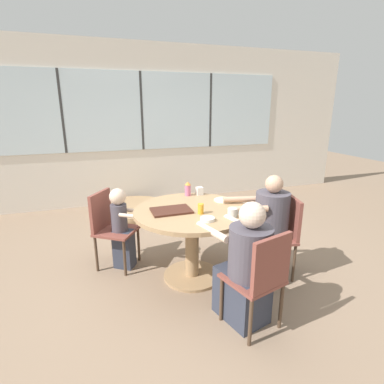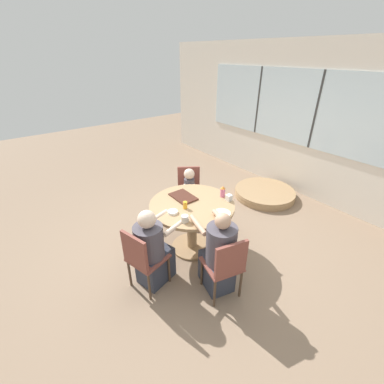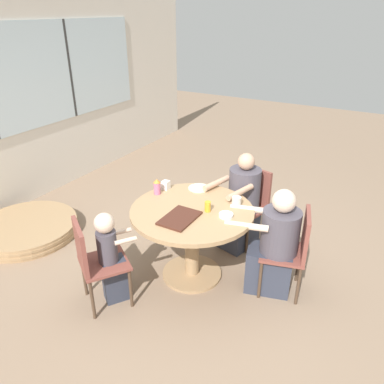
# 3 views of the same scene
# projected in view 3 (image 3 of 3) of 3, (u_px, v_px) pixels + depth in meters

# --- Properties ---
(ground_plane) EXTENTS (16.00, 16.00, 0.00)m
(ground_plane) POSITION_uv_depth(u_px,v_px,m) (192.00, 274.00, 3.83)
(ground_plane) COLOR #8C725B
(dining_table) EXTENTS (1.16, 1.16, 0.76)m
(dining_table) POSITION_uv_depth(u_px,v_px,m) (192.00, 226.00, 3.58)
(dining_table) COLOR tan
(dining_table) RESTS_ON ground_plane
(chair_for_woman_green_shirt) EXTENTS (0.49, 0.49, 0.86)m
(chair_for_woman_green_shirt) POSITION_uv_depth(u_px,v_px,m) (251.00, 199.00, 4.22)
(chair_for_woman_green_shirt) COLOR brown
(chair_for_woman_green_shirt) RESTS_ON ground_plane
(chair_for_man_blue_shirt) EXTENTS (0.49, 0.49, 0.86)m
(chair_for_man_blue_shirt) POSITION_uv_depth(u_px,v_px,m) (294.00, 246.00, 3.39)
(chair_for_man_blue_shirt) COLOR brown
(chair_for_man_blue_shirt) RESTS_ON ground_plane
(chair_for_toddler) EXTENTS (0.56, 0.56, 0.86)m
(chair_for_toddler) POSITION_uv_depth(u_px,v_px,m) (93.00, 258.00, 3.23)
(chair_for_toddler) COLOR brown
(chair_for_toddler) RESTS_ON ground_plane
(person_woman_green_shirt) EXTENTS (0.68, 0.48, 1.09)m
(person_woman_green_shirt) POSITION_uv_depth(u_px,v_px,m) (241.00, 206.00, 4.13)
(person_woman_green_shirt) COLOR #333847
(person_woman_green_shirt) RESTS_ON ground_plane
(person_man_blue_shirt) EXTENTS (0.49, 0.69, 1.06)m
(person_man_blue_shirt) POSITION_uv_depth(u_px,v_px,m) (274.00, 247.00, 3.45)
(person_man_blue_shirt) COLOR #333847
(person_man_blue_shirt) RESTS_ON ground_plane
(person_toddler) EXTENTS (0.36, 0.32, 0.91)m
(person_toddler) POSITION_uv_depth(u_px,v_px,m) (111.00, 259.00, 3.32)
(person_toddler) COLOR #333847
(person_toddler) RESTS_ON ground_plane
(food_tray_dark) EXTENTS (0.38, 0.26, 0.02)m
(food_tray_dark) POSITION_uv_depth(u_px,v_px,m) (180.00, 218.00, 3.33)
(food_tray_dark) COLOR #472319
(food_tray_dark) RESTS_ON dining_table
(coffee_mug) EXTENTS (0.10, 0.09, 0.09)m
(coffee_mug) POSITION_uv_depth(u_px,v_px,m) (237.00, 201.00, 3.55)
(coffee_mug) COLOR beige
(coffee_mug) RESTS_ON dining_table
(sippy_cup) EXTENTS (0.07, 0.07, 0.16)m
(sippy_cup) POSITION_uv_depth(u_px,v_px,m) (157.00, 186.00, 3.75)
(sippy_cup) COLOR #CC668C
(sippy_cup) RESTS_ON dining_table
(juice_glass) EXTENTS (0.06, 0.06, 0.10)m
(juice_glass) POSITION_uv_depth(u_px,v_px,m) (208.00, 206.00, 3.44)
(juice_glass) COLOR gold
(juice_glass) RESTS_ON dining_table
(milk_carton_small) EXTENTS (0.07, 0.07, 0.09)m
(milk_carton_small) POSITION_uv_depth(u_px,v_px,m) (166.00, 185.00, 3.87)
(milk_carton_small) COLOR silver
(milk_carton_small) RESTS_ON dining_table
(bowl_white_shallow) EXTENTS (0.13, 0.13, 0.03)m
(bowl_white_shallow) POSITION_uv_depth(u_px,v_px,m) (226.00, 215.00, 3.37)
(bowl_white_shallow) COLOR white
(bowl_white_shallow) RESTS_ON dining_table
(plate_tortillas) EXTENTS (0.22, 0.22, 0.01)m
(plate_tortillas) POSITION_uv_depth(u_px,v_px,m) (199.00, 188.00, 3.90)
(plate_tortillas) COLOR beige
(plate_tortillas) RESTS_ON dining_table
(folded_table_stack) EXTENTS (1.18, 1.18, 0.15)m
(folded_table_stack) POSITION_uv_depth(u_px,v_px,m) (27.00, 229.00, 4.48)
(folded_table_stack) COLOR tan
(folded_table_stack) RESTS_ON ground_plane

